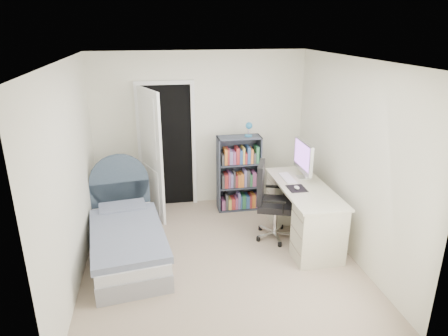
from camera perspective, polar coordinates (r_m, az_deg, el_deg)
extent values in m
cube|color=gray|center=(5.36, -0.66, -12.82)|extent=(3.40, 3.60, 0.05)
cube|color=white|center=(4.52, -0.79, 15.53)|extent=(3.40, 3.60, 0.05)
cube|color=silver|center=(6.52, -3.40, 5.46)|extent=(3.40, 0.05, 2.50)
cube|color=silver|center=(3.17, 4.88, -10.87)|extent=(3.40, 0.05, 2.50)
cube|color=silver|center=(4.83, -21.33, -1.10)|extent=(0.05, 3.60, 2.50)
cube|color=silver|center=(5.34, 17.87, 1.24)|extent=(0.05, 3.60, 2.50)
cube|color=black|center=(6.52, -8.13, 3.00)|extent=(0.80, 0.01, 2.00)
cube|color=white|center=(6.50, -11.91, 2.71)|extent=(0.06, 0.06, 2.00)
cube|color=white|center=(6.52, -4.35, 3.16)|extent=(0.06, 0.06, 2.00)
cube|color=white|center=(6.28, -8.58, 11.97)|extent=(0.92, 0.06, 0.06)
cube|color=white|center=(6.14, -10.35, 1.81)|extent=(0.33, 0.76, 2.00)
cube|color=gray|center=(5.40, -13.49, -11.37)|extent=(1.07, 1.88, 0.23)
cube|color=silver|center=(5.31, -13.64, -9.72)|extent=(1.05, 1.84, 0.14)
cube|color=slate|center=(5.18, -13.65, -9.16)|extent=(1.07, 1.62, 0.09)
cube|color=slate|center=(5.83, -14.29, -5.64)|extent=(0.68, 0.44, 0.11)
cube|color=#374555|center=(6.11, -14.44, -5.06)|extent=(0.85, 0.16, 0.71)
cylinder|color=#374555|center=(5.98, -14.73, -1.96)|extent=(0.85, 0.16, 0.85)
cylinder|color=tan|center=(6.22, -16.53, -6.02)|extent=(0.03, 0.03, 0.48)
cylinder|color=tan|center=(6.51, -16.27, -4.80)|extent=(0.03, 0.03, 0.48)
cylinder|color=tan|center=(6.19, -13.56, -5.87)|extent=(0.03, 0.03, 0.48)
cylinder|color=tan|center=(6.48, -13.43, -4.65)|extent=(0.03, 0.03, 0.48)
cube|color=tan|center=(6.26, -15.13, -3.46)|extent=(0.38, 0.38, 0.03)
cube|color=tan|center=(6.38, -14.89, -5.91)|extent=(0.34, 0.34, 0.02)
cube|color=#B24C33|center=(6.25, -15.59, -3.24)|extent=(0.15, 0.21, 0.03)
cube|color=#3F598C|center=(6.24, -15.61, -2.98)|extent=(0.14, 0.20, 0.03)
cube|color=#D8CC7F|center=(6.23, -15.64, -2.73)|extent=(0.13, 0.19, 0.03)
cylinder|color=silver|center=(6.59, -9.30, -6.12)|extent=(0.19, 0.19, 0.02)
cylinder|color=silver|center=(6.33, -9.63, -0.72)|extent=(0.02, 0.02, 1.33)
sphere|color=silver|center=(6.11, -9.42, 4.77)|extent=(0.08, 0.08, 0.08)
cube|color=#39404F|center=(6.35, -0.83, -0.97)|extent=(0.02, 0.29, 1.22)
cube|color=#39404F|center=(6.48, 4.98, -0.59)|extent=(0.02, 0.29, 1.22)
cube|color=#39404F|center=(6.22, 2.17, 4.41)|extent=(0.68, 0.29, 0.02)
cube|color=#39404F|center=(6.64, 2.04, -5.64)|extent=(0.68, 0.29, 0.02)
cube|color=#39404F|center=(6.54, 1.84, -0.35)|extent=(0.68, 0.01, 1.22)
cube|color=#39404F|center=(6.49, 2.08, -2.60)|extent=(0.64, 0.27, 0.02)
cube|color=#39404F|center=(6.35, 2.12, 0.67)|extent=(0.64, 0.27, 0.02)
cylinder|color=teal|center=(6.25, 3.49, 4.65)|extent=(0.12, 0.12, 0.02)
cylinder|color=silver|center=(6.23, 3.51, 5.34)|extent=(0.02, 0.02, 0.16)
sphere|color=teal|center=(6.18, 3.59, 6.06)|extent=(0.11, 0.11, 0.11)
cube|color=#994C7F|center=(6.53, -0.18, -5.10)|extent=(0.06, 0.21, 0.16)
cube|color=#3F3F3F|center=(6.52, 0.29, -4.68)|extent=(0.04, 0.21, 0.26)
cube|color=#D8BF4C|center=(6.55, 0.73, -4.98)|extent=(0.05, 0.21, 0.17)
cube|color=#B23333|center=(6.56, 1.23, -4.94)|extent=(0.06, 0.21, 0.17)
cube|color=#994C7F|center=(6.57, 1.69, -4.83)|extent=(0.04, 0.21, 0.19)
cube|color=#7F72B2|center=(6.56, 2.04, -4.50)|extent=(0.03, 0.21, 0.27)
cube|color=#335999|center=(6.58, 2.33, -4.69)|extent=(0.02, 0.21, 0.22)
cube|color=#337F4C|center=(6.58, 2.74, -4.64)|extent=(0.06, 0.21, 0.22)
cube|color=#335999|center=(6.60, 3.27, -4.66)|extent=(0.06, 0.21, 0.20)
cube|color=#B23333|center=(6.61, 3.70, -4.58)|extent=(0.03, 0.21, 0.22)
cube|color=orange|center=(6.62, 4.11, -4.53)|extent=(0.05, 0.21, 0.22)
cube|color=#994C7F|center=(6.64, 4.61, -4.55)|extent=(0.05, 0.21, 0.20)
cube|color=#3F3F3F|center=(6.37, -0.25, -1.78)|extent=(0.04, 0.21, 0.21)
cube|color=#B23333|center=(6.38, 0.23, -1.71)|extent=(0.05, 0.21, 0.22)
cube|color=#994C7F|center=(6.38, 0.65, -1.56)|extent=(0.03, 0.21, 0.25)
cube|color=#7F72B2|center=(6.40, 1.01, -1.65)|extent=(0.04, 0.21, 0.23)
cube|color=#3F3F3F|center=(6.40, 1.36, -1.48)|extent=(0.03, 0.21, 0.26)
cube|color=#B23333|center=(6.41, 1.68, -1.72)|extent=(0.03, 0.21, 0.20)
cube|color=orange|center=(6.42, 2.04, -1.67)|extent=(0.04, 0.21, 0.20)
cube|color=orange|center=(6.43, 2.48, -1.59)|extent=(0.05, 0.21, 0.22)
cube|color=#7F72B2|center=(6.43, 2.92, -1.34)|extent=(0.04, 0.21, 0.27)
cube|color=#3F3F3F|center=(6.44, 3.34, -1.31)|extent=(0.05, 0.21, 0.27)
cube|color=#337F4C|center=(6.46, 3.73, -1.57)|extent=(0.03, 0.21, 0.20)
cube|color=#994C7F|center=(6.47, 4.18, -1.42)|extent=(0.06, 0.21, 0.23)
cube|color=#3F3F3F|center=(6.49, 4.66, -1.60)|extent=(0.05, 0.21, 0.18)
cube|color=#3F3F3F|center=(6.25, -0.27, 1.34)|extent=(0.04, 0.21, 0.16)
cube|color=orange|center=(6.24, 0.16, 1.73)|extent=(0.04, 0.21, 0.25)
cube|color=#B23333|center=(6.25, 0.52, 1.77)|extent=(0.03, 0.21, 0.25)
cube|color=#7F72B2|center=(6.26, 0.90, 1.64)|extent=(0.05, 0.21, 0.22)
cube|color=#994C7F|center=(6.27, 1.37, 1.59)|extent=(0.05, 0.21, 0.20)
cube|color=#B23333|center=(6.28, 1.85, 1.87)|extent=(0.05, 0.21, 0.26)
cube|color=#335999|center=(6.29, 2.31, 1.72)|extent=(0.04, 0.21, 0.22)
cube|color=#D8BF4C|center=(6.29, 2.69, 1.93)|extent=(0.03, 0.21, 0.26)
cube|color=#B23333|center=(6.32, 3.01, 1.57)|extent=(0.03, 0.21, 0.17)
cube|color=#335999|center=(6.31, 3.42, 1.98)|extent=(0.05, 0.21, 0.26)
cube|color=orange|center=(6.33, 3.84, 1.87)|extent=(0.04, 0.21, 0.23)
cube|color=#3F3F3F|center=(6.35, 4.22, 1.59)|extent=(0.04, 0.21, 0.16)
cube|color=#337F4C|center=(6.35, 4.64, 2.06)|extent=(0.04, 0.21, 0.27)
cube|color=beige|center=(5.55, 11.41, -2.75)|extent=(0.65, 1.62, 0.03)
cube|color=beige|center=(5.24, 13.37, -9.07)|extent=(0.59, 0.43, 0.76)
cube|color=beige|center=(6.19, 9.27, -4.13)|extent=(0.59, 0.43, 0.76)
cube|color=silver|center=(5.86, 11.27, -1.29)|extent=(0.17, 0.17, 0.01)
cube|color=silver|center=(5.83, 11.65, -0.14)|extent=(0.03, 0.06, 0.24)
cube|color=silver|center=(5.74, 11.28, 1.64)|extent=(0.05, 0.60, 0.43)
cube|color=#B15EE6|center=(5.73, 11.04, 1.83)|extent=(0.00, 0.54, 0.34)
cube|color=white|center=(5.78, 9.08, -1.44)|extent=(0.14, 0.43, 0.02)
cube|color=black|center=(5.45, 10.35, -2.90)|extent=(0.24, 0.28, 0.00)
ellipsoid|color=white|center=(5.44, 10.36, -2.75)|extent=(0.06, 0.11, 0.03)
cube|color=silver|center=(5.82, 8.60, -9.24)|extent=(0.28, 0.13, 0.03)
cylinder|color=black|center=(5.83, 9.94, -9.58)|extent=(0.07, 0.07, 0.06)
cube|color=silver|center=(5.93, 7.73, -8.59)|extent=(0.21, 0.25, 0.03)
cylinder|color=black|center=(6.06, 8.17, -8.29)|extent=(0.07, 0.07, 0.06)
cube|color=silver|center=(5.89, 6.21, -8.72)|extent=(0.19, 0.26, 0.03)
cylinder|color=black|center=(5.98, 5.19, -8.54)|extent=(0.07, 0.07, 0.06)
cube|color=silver|center=(5.75, 6.10, -9.47)|extent=(0.28, 0.12, 0.03)
cylinder|color=black|center=(5.70, 4.92, -10.05)|extent=(0.07, 0.07, 0.06)
cube|color=silver|center=(5.70, 7.61, -9.81)|extent=(0.05, 0.28, 0.03)
cylinder|color=black|center=(5.61, 7.97, -10.75)|extent=(0.07, 0.07, 0.06)
cylinder|color=silver|center=(5.72, 7.34, -7.31)|extent=(0.06, 0.06, 0.42)
cube|color=black|center=(5.62, 7.45, -5.21)|extent=(0.62, 0.62, 0.09)
cube|color=black|center=(5.50, 5.29, -2.02)|extent=(0.22, 0.44, 0.55)
cube|color=black|center=(5.31, 7.17, -4.80)|extent=(0.30, 0.14, 0.03)
cube|color=black|center=(5.79, 7.44, -2.67)|extent=(0.30, 0.14, 0.03)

